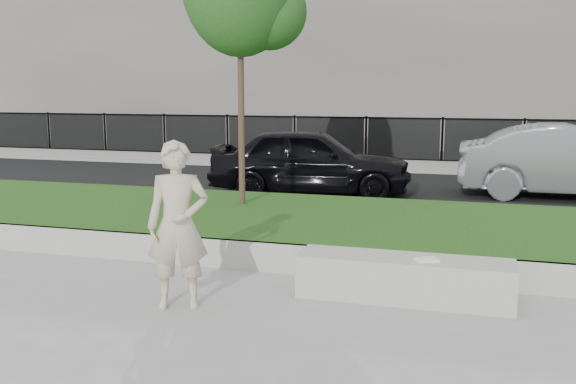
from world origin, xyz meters
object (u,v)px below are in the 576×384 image
(man, at_px, (178,225))
(car_silver, at_px, (574,162))
(stone_bench, at_px, (404,278))
(car_dark, at_px, (311,161))
(book, at_px, (427,260))

(man, xyz_separation_m, car_silver, (5.18, 8.77, -0.09))
(stone_bench, bearing_deg, car_dark, 113.05)
(stone_bench, distance_m, man, 2.66)
(stone_bench, relative_size, car_silver, 0.50)
(stone_bench, distance_m, car_dark, 7.33)
(man, bearing_deg, book, -2.89)
(stone_bench, xyz_separation_m, car_silver, (2.79, 7.81, 0.60))
(man, relative_size, book, 7.70)
(book, relative_size, car_dark, 0.05)
(car_silver, bearing_deg, man, 148.26)
(stone_bench, height_order, book, book)
(car_silver, bearing_deg, car_dark, 99.65)
(man, xyz_separation_m, book, (2.65, 0.88, -0.42))
(book, xyz_separation_m, car_silver, (2.53, 7.89, 0.33))
(car_dark, bearing_deg, car_silver, -87.22)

